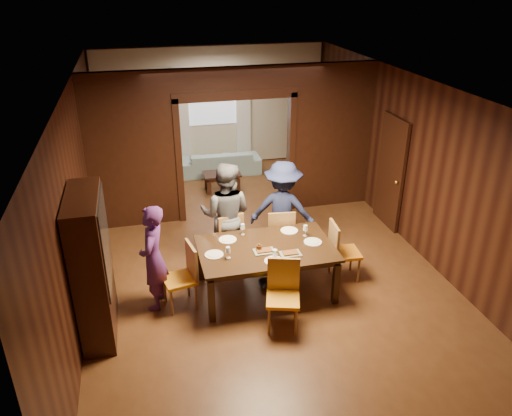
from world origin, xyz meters
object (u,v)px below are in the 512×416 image
object	(u,v)px
chair_left	(179,277)
chair_far_l	(226,237)
chair_right	(345,251)
chair_far_r	(279,234)
coffee_table	(222,181)
person_grey	(226,215)
chair_near	(283,297)
person_navy	(283,210)
hutch	(92,267)
sofa	(221,162)
dining_table	(266,269)
person_purple	(153,258)

from	to	relation	value
chair_left	chair_far_l	distance (m)	1.33
chair_right	chair_far_r	distance (m)	1.15
coffee_table	chair_far_l	xyz separation A→B (m)	(-0.47, -3.05, 0.28)
person_grey	chair_far_r	size ratio (longest dim) A/B	1.82
chair_far_r	chair_near	bearing A→B (deg)	82.62
person_navy	hutch	distance (m)	3.23
chair_far_l	chair_near	bearing A→B (deg)	88.93
chair_far_l	chair_left	bearing A→B (deg)	34.30
sofa	coffee_table	distance (m)	1.04
sofa	chair_right	world-z (taller)	chair_right
chair_far_l	chair_far_r	bearing A→B (deg)	159.79
person_navy	coffee_table	distance (m)	3.12
person_grey	chair_near	size ratio (longest dim) A/B	1.82
sofa	dining_table	size ratio (longest dim) A/B	0.95
chair_left	person_navy	bearing A→B (deg)	108.42
person_navy	chair_left	size ratio (longest dim) A/B	1.75
chair_right	chair_far_l	xyz separation A→B (m)	(-1.73, 0.87, 0.00)
person_grey	sofa	size ratio (longest dim) A/B	0.94
sofa	hutch	bearing A→B (deg)	66.03
person_navy	hutch	bearing A→B (deg)	47.80
person_purple	chair_left	xyz separation A→B (m)	(0.33, -0.11, -0.31)
person_purple	person_navy	world-z (taller)	person_navy
chair_right	chair_near	size ratio (longest dim) A/B	1.00
chair_left	person_purple	bearing A→B (deg)	-119.13
chair_far_l	hutch	bearing A→B (deg)	18.10
chair_right	chair_far_r	world-z (taller)	same
chair_far_r	chair_left	bearing A→B (deg)	34.74
person_navy	hutch	world-z (taller)	hutch
dining_table	hutch	size ratio (longest dim) A/B	0.99
chair_far_l	chair_far_r	distance (m)	0.89
chair_far_l	hutch	size ratio (longest dim) A/B	0.48
chair_right	dining_table	bearing A→B (deg)	97.04
chair_left	chair_right	xyz separation A→B (m)	(2.60, 0.14, 0.00)
dining_table	coffee_table	bearing A→B (deg)	89.50
person_purple	person_grey	distance (m)	1.52
chair_right	hutch	distance (m)	3.76
person_purple	chair_far_l	xyz separation A→B (m)	(1.20, 0.90, -0.31)
chair_right	sofa	bearing A→B (deg)	17.22
chair_near	person_purple	bearing A→B (deg)	167.82
chair_far_r	hutch	bearing A→B (deg)	29.73
chair_near	chair_right	bearing A→B (deg)	52.86
person_purple	chair_near	size ratio (longest dim) A/B	1.63
chair_right	chair_near	world-z (taller)	same
sofa	dining_table	xyz separation A→B (m)	(-0.18, -5.00, 0.10)
coffee_table	chair_right	bearing A→B (deg)	-72.17
chair_far_l	chair_far_r	size ratio (longest dim) A/B	1.00
person_navy	sofa	xyz separation A→B (m)	(-0.36, 4.03, -0.57)
person_grey	dining_table	world-z (taller)	person_grey
chair_left	chair_near	world-z (taller)	same
chair_near	person_navy	bearing A→B (deg)	90.84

